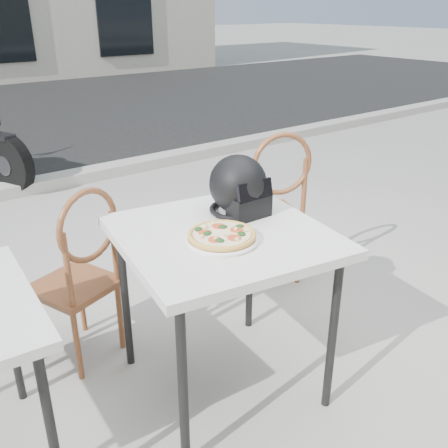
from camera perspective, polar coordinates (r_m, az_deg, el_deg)
ground at (r=3.15m, az=1.26°, el=-10.12°), size 80.00×80.00×0.00m
curb at (r=5.56m, az=-18.47°, el=4.73°), size 30.00×0.25×0.12m
cafe_table_main at (r=2.23m, az=-0.15°, el=-2.63°), size 1.02×1.02×0.84m
plate at (r=2.10m, az=-0.25°, el=-1.78°), size 0.38×0.38×0.02m
pizza at (r=2.09m, az=-0.25°, el=-1.24°), size 0.38×0.38×0.04m
helmet at (r=2.36m, az=1.75°, el=4.14°), size 0.28×0.29×0.28m
cafe_chair_main at (r=3.26m, az=5.71°, el=2.69°), size 0.52×0.52×1.06m
cafe_chair_side at (r=2.61m, az=-16.01°, el=-4.85°), size 0.48×0.48×0.99m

